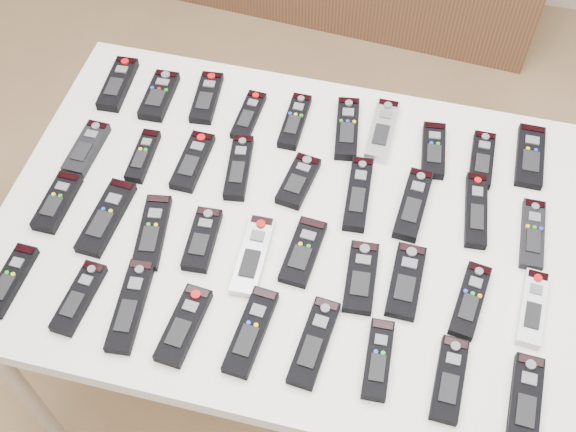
% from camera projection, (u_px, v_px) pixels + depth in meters
% --- Properties ---
extents(ground, '(4.00, 4.00, 0.00)m').
position_uv_depth(ground, '(315.00, 394.00, 2.15)').
color(ground, '#866144').
rests_on(ground, ground).
extents(table, '(1.25, 0.88, 0.78)m').
position_uv_depth(table, '(288.00, 236.00, 1.61)').
color(table, white).
rests_on(table, ground).
extents(remote_0, '(0.07, 0.17, 0.02)m').
position_uv_depth(remote_0, '(118.00, 84.00, 1.79)').
color(remote_0, black).
rests_on(remote_0, table).
extents(remote_1, '(0.06, 0.16, 0.02)m').
position_uv_depth(remote_1, '(159.00, 96.00, 1.77)').
color(remote_1, black).
rests_on(remote_1, table).
extents(remote_2, '(0.07, 0.17, 0.02)m').
position_uv_depth(remote_2, '(207.00, 98.00, 1.77)').
color(remote_2, black).
rests_on(remote_2, table).
extents(remote_3, '(0.05, 0.15, 0.02)m').
position_uv_depth(remote_3, '(249.00, 116.00, 1.73)').
color(remote_3, black).
rests_on(remote_3, table).
extents(remote_4, '(0.05, 0.17, 0.02)m').
position_uv_depth(remote_4, '(295.00, 121.00, 1.72)').
color(remote_4, black).
rests_on(remote_4, table).
extents(remote_5, '(0.08, 0.19, 0.02)m').
position_uv_depth(remote_5, '(347.00, 128.00, 1.71)').
color(remote_5, black).
rests_on(remote_5, table).
extents(remote_6, '(0.06, 0.18, 0.02)m').
position_uv_depth(remote_6, '(382.00, 130.00, 1.70)').
color(remote_6, '#B7B7BC').
rests_on(remote_6, table).
extents(remote_7, '(0.07, 0.16, 0.02)m').
position_uv_depth(remote_7, '(433.00, 150.00, 1.67)').
color(remote_7, black).
rests_on(remote_7, table).
extents(remote_8, '(0.05, 0.16, 0.02)m').
position_uv_depth(remote_8, '(482.00, 160.00, 1.65)').
color(remote_8, black).
rests_on(remote_8, table).
extents(remote_9, '(0.06, 0.18, 0.02)m').
position_uv_depth(remote_9, '(530.00, 156.00, 1.66)').
color(remote_9, black).
rests_on(remote_9, table).
extents(remote_10, '(0.06, 0.16, 0.02)m').
position_uv_depth(remote_10, '(87.00, 148.00, 1.67)').
color(remote_10, black).
rests_on(remote_10, table).
extents(remote_11, '(0.05, 0.15, 0.02)m').
position_uv_depth(remote_11, '(143.00, 156.00, 1.66)').
color(remote_11, black).
rests_on(remote_11, table).
extents(remote_12, '(0.06, 0.17, 0.02)m').
position_uv_depth(remote_12, '(193.00, 161.00, 1.65)').
color(remote_12, black).
rests_on(remote_12, table).
extents(remote_13, '(0.07, 0.18, 0.02)m').
position_uv_depth(remote_13, '(239.00, 167.00, 1.64)').
color(remote_13, black).
rests_on(remote_13, table).
extents(remote_14, '(0.08, 0.15, 0.02)m').
position_uv_depth(remote_14, '(298.00, 181.00, 1.62)').
color(remote_14, black).
rests_on(remote_14, table).
extents(remote_15, '(0.06, 0.20, 0.02)m').
position_uv_depth(remote_15, '(358.00, 194.00, 1.59)').
color(remote_15, black).
rests_on(remote_15, table).
extents(remote_16, '(0.07, 0.19, 0.02)m').
position_uv_depth(remote_16, '(413.00, 204.00, 1.58)').
color(remote_16, black).
rests_on(remote_16, table).
extents(remote_17, '(0.06, 0.19, 0.02)m').
position_uv_depth(remote_17, '(476.00, 210.00, 1.57)').
color(remote_17, black).
rests_on(remote_17, table).
extents(remote_18, '(0.05, 0.17, 0.02)m').
position_uv_depth(remote_18, '(533.00, 234.00, 1.54)').
color(remote_18, black).
rests_on(remote_18, table).
extents(remote_19, '(0.06, 0.15, 0.02)m').
position_uv_depth(remote_19, '(57.00, 202.00, 1.58)').
color(remote_19, black).
rests_on(remote_19, table).
extents(remote_20, '(0.07, 0.20, 0.02)m').
position_uv_depth(remote_20, '(106.00, 217.00, 1.56)').
color(remote_20, black).
rests_on(remote_20, table).
extents(remote_21, '(0.08, 0.19, 0.02)m').
position_uv_depth(remote_21, '(152.00, 232.00, 1.54)').
color(remote_21, black).
rests_on(remote_21, table).
extents(remote_22, '(0.06, 0.15, 0.02)m').
position_uv_depth(remote_22, '(202.00, 239.00, 1.52)').
color(remote_22, black).
rests_on(remote_22, table).
extents(remote_23, '(0.06, 0.19, 0.02)m').
position_uv_depth(remote_23, '(253.00, 255.00, 1.50)').
color(remote_23, '#B7B7BC').
rests_on(remote_23, table).
extents(remote_24, '(0.07, 0.17, 0.02)m').
position_uv_depth(remote_24, '(303.00, 252.00, 1.51)').
color(remote_24, black).
rests_on(remote_24, table).
extents(remote_25, '(0.07, 0.17, 0.02)m').
position_uv_depth(remote_25, '(361.00, 277.00, 1.47)').
color(remote_25, black).
rests_on(remote_25, table).
extents(remote_26, '(0.06, 0.17, 0.02)m').
position_uv_depth(remote_26, '(406.00, 281.00, 1.47)').
color(remote_26, black).
rests_on(remote_26, table).
extents(remote_27, '(0.07, 0.17, 0.02)m').
position_uv_depth(remote_27, '(470.00, 300.00, 1.44)').
color(remote_27, black).
rests_on(remote_27, table).
extents(remote_28, '(0.06, 0.17, 0.02)m').
position_uv_depth(remote_28, '(533.00, 308.00, 1.43)').
color(remote_28, silver).
rests_on(remote_28, table).
extents(remote_29, '(0.05, 0.17, 0.02)m').
position_uv_depth(remote_29, '(10.00, 280.00, 1.47)').
color(remote_29, black).
rests_on(remote_29, table).
extents(remote_30, '(0.06, 0.16, 0.02)m').
position_uv_depth(remote_30, '(79.00, 298.00, 1.45)').
color(remote_30, black).
rests_on(remote_30, table).
extents(remote_31, '(0.07, 0.21, 0.02)m').
position_uv_depth(remote_31, '(130.00, 306.00, 1.44)').
color(remote_31, black).
rests_on(remote_31, table).
extents(remote_32, '(0.07, 0.17, 0.02)m').
position_uv_depth(remote_32, '(184.00, 325.00, 1.41)').
color(remote_32, black).
rests_on(remote_32, table).
extents(remote_33, '(0.07, 0.19, 0.02)m').
position_uv_depth(remote_33, '(251.00, 331.00, 1.40)').
color(remote_33, black).
rests_on(remote_33, table).
extents(remote_34, '(0.07, 0.19, 0.02)m').
position_uv_depth(remote_34, '(314.00, 342.00, 1.39)').
color(remote_34, black).
rests_on(remote_34, table).
extents(remote_35, '(0.05, 0.16, 0.02)m').
position_uv_depth(remote_35, '(378.00, 359.00, 1.37)').
color(remote_35, black).
rests_on(remote_35, table).
extents(remote_36, '(0.06, 0.17, 0.02)m').
position_uv_depth(remote_36, '(449.00, 379.00, 1.35)').
color(remote_36, black).
rests_on(remote_36, table).
extents(remote_37, '(0.06, 0.18, 0.02)m').
position_uv_depth(remote_37, '(525.00, 401.00, 1.32)').
color(remote_37, black).
rests_on(remote_37, table).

